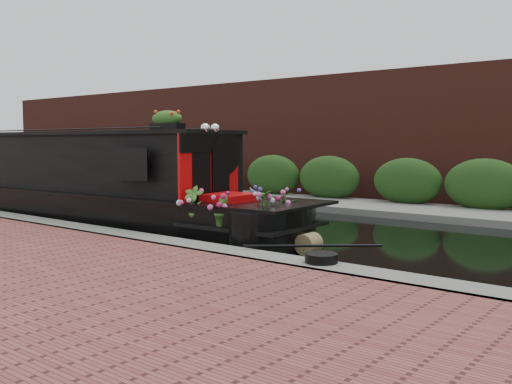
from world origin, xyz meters
The scene contains 8 objects.
ground centered at (0.00, 0.00, 0.00)m, with size 80.00×80.00×0.00m, color black.
near_bank_coping centered at (0.00, -3.30, 0.00)m, with size 40.00×0.60×0.50m, color slate.
far_bank_path centered at (0.00, 4.20, 0.00)m, with size 40.00×2.40×0.34m, color slate.
far_hedge centered at (0.00, 5.10, 0.00)m, with size 40.00×1.10×2.80m, color #1F4115.
far_brick_wall centered at (0.00, 7.20, 0.00)m, with size 40.00×1.00×8.00m, color #57251D.
narrowboat centered at (-2.29, -1.77, 0.78)m, with size 11.27×2.50×2.63m.
rope_fender centered at (3.73, -1.77, 0.17)m, with size 0.34×0.34×0.33m, color olive.
coiled_mooring_rope centered at (4.86, -3.19, 0.31)m, with size 0.43×0.43×0.12m, color black.
Camera 1 is at (8.73, -9.40, 1.81)m, focal length 40.00 mm.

